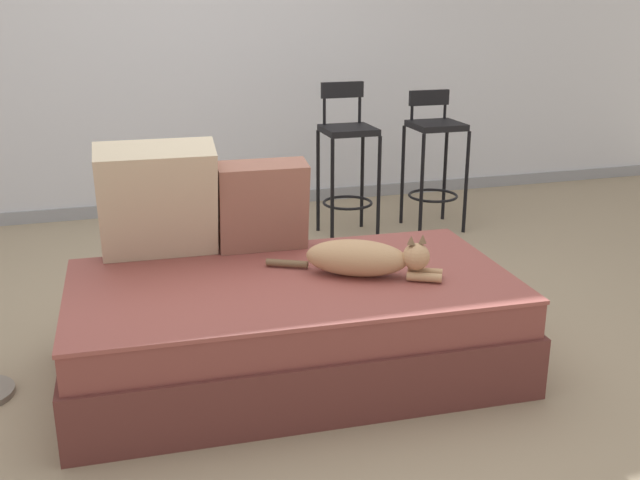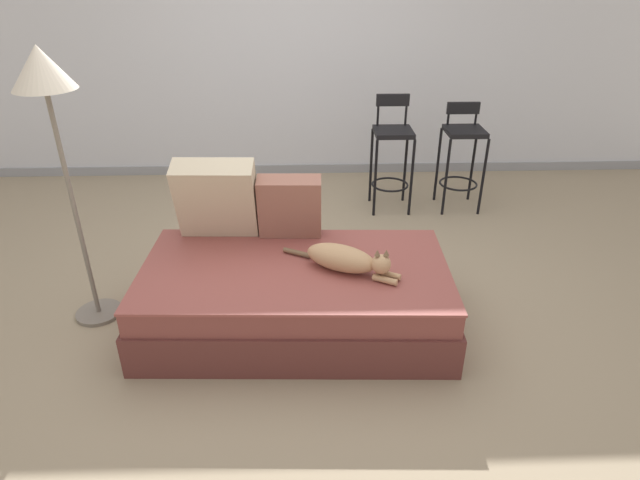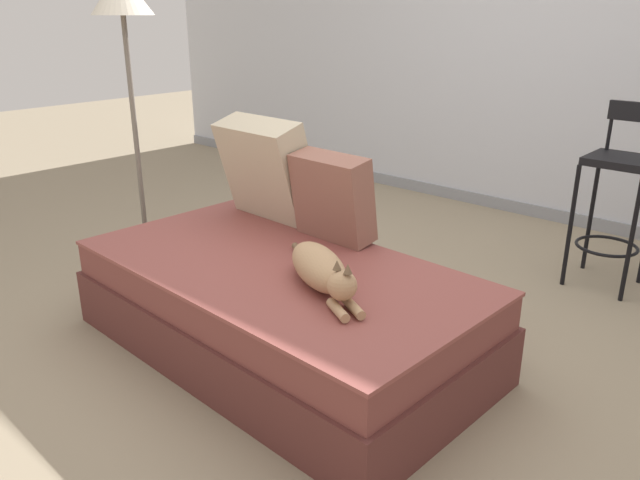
{
  "view_description": "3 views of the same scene",
  "coord_description": "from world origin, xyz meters",
  "px_view_note": "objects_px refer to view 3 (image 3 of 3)",
  "views": [
    {
      "loc": [
        -0.71,
        -3.16,
        1.52
      ],
      "look_at": [
        0.15,
        -0.3,
        0.54
      ],
      "focal_mm": 42.0,
      "sensor_mm": 36.0,
      "label": 1
    },
    {
      "loc": [
        0.06,
        -3.07,
        2.02
      ],
      "look_at": [
        0.15,
        -0.3,
        0.54
      ],
      "focal_mm": 30.0,
      "sensor_mm": 36.0,
      "label": 2
    },
    {
      "loc": [
        1.77,
        -2.12,
        1.44
      ],
      "look_at": [
        0.15,
        -0.3,
        0.54
      ],
      "focal_mm": 35.0,
      "sensor_mm": 36.0,
      "label": 3
    }
  ],
  "objects_px": {
    "throw_pillow_corner": "(267,169)",
    "floor_lamp": "(124,23)",
    "throw_pillow_middle": "(332,197)",
    "cat": "(321,269)",
    "bar_stool_near_window": "(618,187)",
    "couch": "(279,307)"
  },
  "relations": [
    {
      "from": "couch",
      "to": "cat",
      "type": "distance_m",
      "value": 0.41
    },
    {
      "from": "couch",
      "to": "throw_pillow_corner",
      "type": "bearing_deg",
      "value": 140.06
    },
    {
      "from": "throw_pillow_corner",
      "to": "throw_pillow_middle",
      "type": "xyz_separation_m",
      "value": [
        0.45,
        -0.02,
        -0.06
      ]
    },
    {
      "from": "throw_pillow_middle",
      "to": "cat",
      "type": "distance_m",
      "value": 0.56
    },
    {
      "from": "throw_pillow_middle",
      "to": "floor_lamp",
      "type": "height_order",
      "value": "floor_lamp"
    },
    {
      "from": "couch",
      "to": "throw_pillow_middle",
      "type": "relative_size",
      "value": 4.5
    },
    {
      "from": "throw_pillow_corner",
      "to": "cat",
      "type": "relative_size",
      "value": 0.78
    },
    {
      "from": "couch",
      "to": "cat",
      "type": "height_order",
      "value": "cat"
    },
    {
      "from": "throw_pillow_corner",
      "to": "floor_lamp",
      "type": "height_order",
      "value": "floor_lamp"
    },
    {
      "from": "bar_stool_near_window",
      "to": "floor_lamp",
      "type": "relative_size",
      "value": 0.6
    },
    {
      "from": "throw_pillow_middle",
      "to": "cat",
      "type": "bearing_deg",
      "value": -53.69
    },
    {
      "from": "throw_pillow_corner",
      "to": "cat",
      "type": "bearing_deg",
      "value": -30.46
    },
    {
      "from": "bar_stool_near_window",
      "to": "floor_lamp",
      "type": "distance_m",
      "value": 2.73
    },
    {
      "from": "throw_pillow_middle",
      "to": "bar_stool_near_window",
      "type": "height_order",
      "value": "bar_stool_near_window"
    },
    {
      "from": "cat",
      "to": "bar_stool_near_window",
      "type": "distance_m",
      "value": 1.85
    },
    {
      "from": "throw_pillow_corner",
      "to": "floor_lamp",
      "type": "relative_size",
      "value": 0.32
    },
    {
      "from": "throw_pillow_middle",
      "to": "cat",
      "type": "relative_size",
      "value": 0.61
    },
    {
      "from": "couch",
      "to": "floor_lamp",
      "type": "bearing_deg",
      "value": 173.26
    },
    {
      "from": "cat",
      "to": "bar_stool_near_window",
      "type": "relative_size",
      "value": 0.68
    },
    {
      "from": "throw_pillow_middle",
      "to": "floor_lamp",
      "type": "relative_size",
      "value": 0.25
    },
    {
      "from": "throw_pillow_corner",
      "to": "throw_pillow_middle",
      "type": "bearing_deg",
      "value": -2.2
    },
    {
      "from": "throw_pillow_middle",
      "to": "bar_stool_near_window",
      "type": "xyz_separation_m",
      "value": [
        0.85,
        1.33,
        -0.07
      ]
    }
  ]
}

